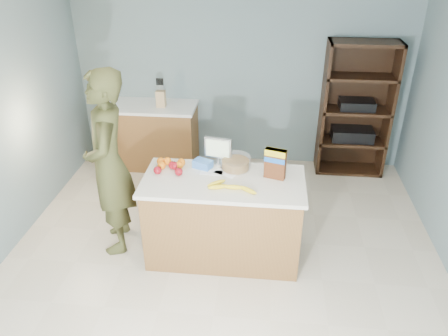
# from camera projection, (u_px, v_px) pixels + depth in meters

# --- Properties ---
(floor) EXTENTS (4.50, 5.00, 0.02)m
(floor) POSITION_uv_depth(u_px,v_px,m) (220.00, 273.00, 4.34)
(floor) COLOR beige
(floor) RESTS_ON ground
(walls) EXTENTS (4.52, 5.02, 2.51)m
(walls) POSITION_uv_depth(u_px,v_px,m) (220.00, 118.00, 3.55)
(walls) COLOR slate
(walls) RESTS_ON ground
(counter_peninsula) EXTENTS (1.56, 0.76, 0.90)m
(counter_peninsula) POSITION_uv_depth(u_px,v_px,m) (223.00, 221.00, 4.40)
(counter_peninsula) COLOR brown
(counter_peninsula) RESTS_ON ground
(back_cabinet) EXTENTS (1.24, 0.62, 0.90)m
(back_cabinet) POSITION_uv_depth(u_px,v_px,m) (153.00, 135.00, 6.15)
(back_cabinet) COLOR brown
(back_cabinet) RESTS_ON ground
(shelving_unit) EXTENTS (0.90, 0.40, 1.80)m
(shelving_unit) POSITION_uv_depth(u_px,v_px,m) (355.00, 111.00, 5.83)
(shelving_unit) COLOR black
(shelving_unit) RESTS_ON ground
(person) EXTENTS (0.63, 0.80, 1.93)m
(person) POSITION_uv_depth(u_px,v_px,m) (109.00, 164.00, 4.31)
(person) COLOR #3D3E1E
(person) RESTS_ON ground
(knife_block) EXTENTS (0.12, 0.10, 0.31)m
(knife_block) POSITION_uv_depth(u_px,v_px,m) (161.00, 98.00, 5.83)
(knife_block) COLOR tan
(knife_block) RESTS_ON back_cabinet
(envelopes) EXTENTS (0.37, 0.20, 0.00)m
(envelopes) POSITION_uv_depth(u_px,v_px,m) (218.00, 173.00, 4.28)
(envelopes) COLOR white
(envelopes) RESTS_ON counter_peninsula
(bananas) EXTENTS (0.49, 0.25, 0.04)m
(bananas) POSITION_uv_depth(u_px,v_px,m) (229.00, 187.00, 4.01)
(bananas) COLOR yellow
(bananas) RESTS_ON counter_peninsula
(apples) EXTENTS (0.29, 0.21, 0.08)m
(apples) POSITION_uv_depth(u_px,v_px,m) (171.00, 168.00, 4.29)
(apples) COLOR maroon
(apples) RESTS_ON counter_peninsula
(oranges) EXTENTS (0.29, 0.18, 0.08)m
(oranges) POSITION_uv_depth(u_px,v_px,m) (170.00, 163.00, 4.38)
(oranges) COLOR orange
(oranges) RESTS_ON counter_peninsula
(blue_carton) EXTENTS (0.21, 0.18, 0.08)m
(blue_carton) POSITION_uv_depth(u_px,v_px,m) (203.00, 164.00, 4.36)
(blue_carton) COLOR blue
(blue_carton) RESTS_ON counter_peninsula
(salad_bowl) EXTENTS (0.30, 0.30, 0.13)m
(salad_bowl) POSITION_uv_depth(u_px,v_px,m) (235.00, 163.00, 4.34)
(salad_bowl) COLOR #267219
(salad_bowl) RESTS_ON counter_peninsula
(tv) EXTENTS (0.28, 0.12, 0.28)m
(tv) POSITION_uv_depth(u_px,v_px,m) (218.00, 149.00, 4.39)
(tv) COLOR silver
(tv) RESTS_ON counter_peninsula
(cereal_box) EXTENTS (0.21, 0.13, 0.30)m
(cereal_box) POSITION_uv_depth(u_px,v_px,m) (275.00, 162.00, 4.12)
(cereal_box) COLOR #592B14
(cereal_box) RESTS_ON counter_peninsula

